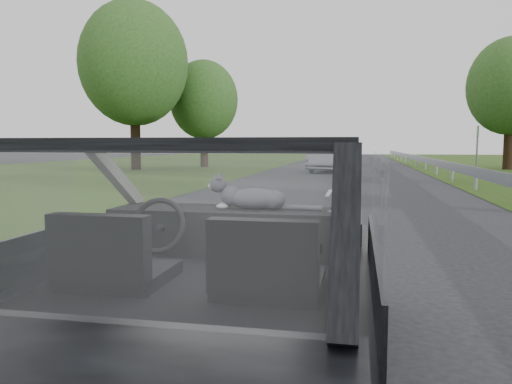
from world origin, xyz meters
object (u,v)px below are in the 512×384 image
at_px(cat, 254,197).
at_px(highway_sign, 477,148).
at_px(subject_car, 204,273).
at_px(other_car, 331,157).

xyz_separation_m(cat, highway_sign, (7.17, 26.69, 0.14)).
distance_m(cat, highway_sign, 27.64).
height_order(subject_car, cat, subject_car).
bearing_deg(other_car, subject_car, -79.12).
height_order(subject_car, highway_sign, highway_sign).
bearing_deg(cat, subject_car, -106.92).
height_order(other_car, highway_sign, highway_sign).
xyz_separation_m(subject_car, cat, (0.15, 0.62, 0.35)).
distance_m(subject_car, highway_sign, 28.28).
height_order(cat, other_car, other_car).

